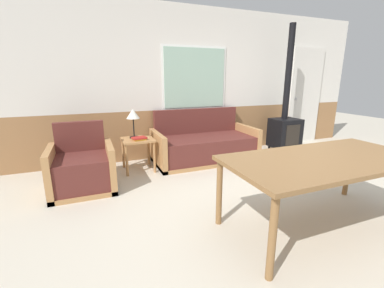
% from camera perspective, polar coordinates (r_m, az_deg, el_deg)
% --- Properties ---
extents(ground_plane, '(16.00, 16.00, 0.00)m').
position_cam_1_polar(ground_plane, '(3.18, 22.46, -14.16)').
color(ground_plane, beige).
extents(wall_back, '(7.20, 0.09, 2.70)m').
position_cam_1_polar(wall_back, '(5.00, 2.29, 13.25)').
color(wall_back, '#996B42').
rests_on(wall_back, ground_plane).
extents(couch, '(1.81, 0.89, 0.90)m').
position_cam_1_polar(couch, '(4.64, 2.75, -0.43)').
color(couch, '#B27F4C').
rests_on(couch, ground_plane).
extents(armchair, '(0.80, 0.75, 0.88)m').
position_cam_1_polar(armchair, '(3.73, -23.15, -5.25)').
color(armchair, '#B27F4C').
rests_on(armchair, ground_plane).
extents(side_table, '(0.49, 0.49, 0.52)m').
position_cam_1_polar(side_table, '(4.20, -11.95, -0.11)').
color(side_table, '#B27F4C').
rests_on(side_table, ground_plane).
extents(table_lamp, '(0.21, 0.21, 0.47)m').
position_cam_1_polar(table_lamp, '(4.18, -12.98, 6.22)').
color(table_lamp, black).
rests_on(table_lamp, side_table).
extents(book_stack, '(0.24, 0.20, 0.05)m').
position_cam_1_polar(book_stack, '(4.08, -11.65, 1.21)').
color(book_stack, gold).
rests_on(book_stack, side_table).
extents(dining_table, '(1.95, 0.94, 0.73)m').
position_cam_1_polar(dining_table, '(2.78, 27.43, -3.92)').
color(dining_table, olive).
rests_on(dining_table, ground_plane).
extents(wood_stove, '(0.54, 0.46, 2.44)m').
position_cam_1_polar(wood_stove, '(5.48, 20.01, 4.19)').
color(wood_stove, black).
rests_on(wood_stove, ground_plane).
extents(entry_door, '(0.85, 0.09, 2.10)m').
position_cam_1_polar(entry_door, '(6.43, 23.80, 9.62)').
color(entry_door, silver).
rests_on(entry_door, ground_plane).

